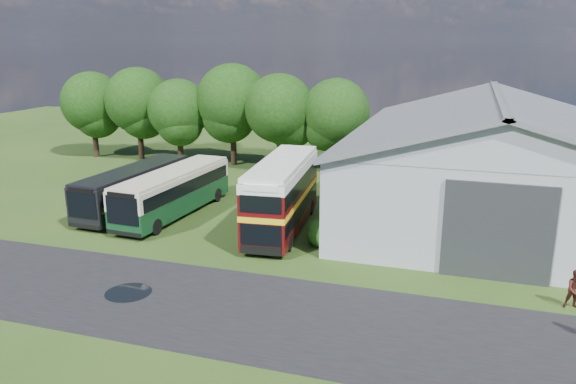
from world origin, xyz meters
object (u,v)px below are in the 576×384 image
(bus_maroon_double, at_px, (282,196))
(visitor_b, at_px, (576,290))
(bus_green_single, at_px, (174,192))
(bus_dark_single, at_px, (135,188))
(storage_shed, at_px, (493,154))

(bus_maroon_double, relative_size, visitor_b, 5.94)
(bus_green_single, xyz_separation_m, bus_dark_single, (-3.22, 0.25, -0.05))
(storage_shed, height_order, visitor_b, storage_shed)
(storage_shed, height_order, bus_dark_single, storage_shed)
(storage_shed, bearing_deg, bus_maroon_double, -147.32)
(bus_maroon_double, relative_size, bus_dark_single, 0.97)
(storage_shed, relative_size, bus_green_single, 2.18)
(storage_shed, xyz_separation_m, bus_green_single, (-20.50, -7.26, -2.52))
(bus_green_single, xyz_separation_m, visitor_b, (23.87, -6.96, -0.75))
(bus_maroon_double, bearing_deg, storage_shed, 27.08)
(bus_dark_single, bearing_deg, bus_green_single, -1.72)
(bus_maroon_double, bearing_deg, bus_green_single, 169.19)
(visitor_b, bearing_deg, bus_maroon_double, 150.23)
(bus_green_single, xyz_separation_m, bus_maroon_double, (8.05, -0.73, 0.60))
(bus_green_single, bearing_deg, storage_shed, 22.70)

